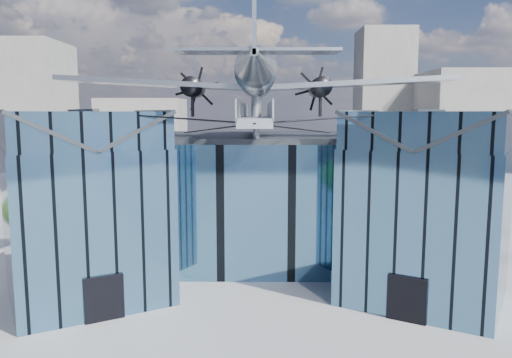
{
  "coord_description": "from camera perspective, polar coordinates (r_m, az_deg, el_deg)",
  "views": [
    {
      "loc": [
        0.26,
        -31.26,
        11.62
      ],
      "look_at": [
        0.0,
        2.0,
        7.2
      ],
      "focal_mm": 35.0,
      "sensor_mm": 36.0,
      "label": 1
    }
  ],
  "objects": [
    {
      "name": "museum",
      "position": [
        37.57,
        0.05,
        -1.75
      ],
      "size": [
        32.88,
        24.5,
        17.6
      ],
      "color": "teal",
      "rests_on": "ground"
    },
    {
      "name": "ground_plane",
      "position": [
        33.35,
        -0.03,
        -12.82
      ],
      "size": [
        120.0,
        120.0,
        0.0
      ],
      "primitive_type": "plane",
      "color": "gray"
    },
    {
      "name": "bg_towers",
      "position": [
        81.77,
        1.3,
        6.44
      ],
      "size": [
        77.0,
        24.5,
        26.0
      ],
      "color": "gray",
      "rests_on": "ground"
    }
  ]
}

